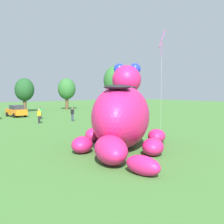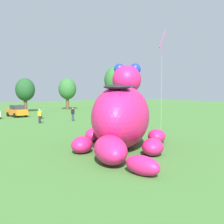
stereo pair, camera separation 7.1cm
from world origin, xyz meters
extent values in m
plane|color=#427533|center=(0.00, 0.00, 0.00)|extent=(160.00, 160.00, 0.00)
ellipsoid|color=#E01E6B|center=(-0.20, -0.85, 2.13)|extent=(8.16, 7.88, 4.26)
ellipsoid|color=#E01E6B|center=(2.19, 1.30, 4.71)|extent=(3.34, 3.33, 2.25)
sphere|color=#1E33CC|center=(2.03, 1.99, 5.56)|extent=(0.90, 0.90, 0.90)
sphere|color=#1E33CC|center=(2.86, 1.07, 5.56)|extent=(0.90, 0.90, 0.90)
ellipsoid|color=black|center=(1.07, 0.29, 4.09)|extent=(2.15, 2.18, 0.28)
ellipsoid|color=black|center=(-0.20, -0.85, 4.09)|extent=(2.15, 2.18, 0.28)
ellipsoid|color=black|center=(-1.61, -2.11, 4.09)|extent=(2.15, 2.18, 0.28)
ellipsoid|color=#E01E6B|center=(-0.24, 2.30, 0.52)|extent=(2.22, 2.19, 1.04)
ellipsoid|color=#E01E6B|center=(2.93, -1.22, 0.52)|extent=(2.22, 2.19, 1.04)
ellipsoid|color=#E01E6B|center=(-3.21, -0.62, 0.52)|extent=(2.22, 2.19, 1.04)
ellipsoid|color=#E01E6B|center=(-0.29, -3.86, 0.52)|extent=(2.22, 2.19, 1.04)
ellipsoid|color=#E01E6B|center=(-3.44, -3.76, 0.75)|extent=(3.10, 3.81, 1.49)
ellipsoid|color=#E01E6B|center=(-3.60, -6.33, 0.46)|extent=(1.03, 2.00, 0.91)
cube|color=orange|center=(2.64, 26.19, 0.72)|extent=(1.85, 4.16, 0.80)
cube|color=#2D333D|center=(2.64, 26.04, 1.42)|extent=(1.57, 2.02, 0.60)
cylinder|color=black|center=(1.74, 27.43, 0.32)|extent=(0.26, 0.65, 0.64)
cylinder|color=black|center=(3.44, 27.49, 0.32)|extent=(0.26, 0.65, 0.64)
cylinder|color=black|center=(1.83, 24.89, 0.32)|extent=(0.26, 0.65, 0.64)
cylinder|color=black|center=(3.53, 24.95, 0.32)|extent=(0.26, 0.65, 0.64)
cylinder|color=brown|center=(7.29, 34.44, 1.07)|extent=(0.61, 0.61, 2.14)
ellipsoid|color=#1E4C23|center=(7.29, 34.44, 4.02)|extent=(3.42, 3.42, 4.11)
cylinder|color=brown|center=(16.55, 35.55, 1.11)|extent=(0.64, 0.64, 2.23)
ellipsoid|color=#2D662D|center=(16.55, 35.55, 4.19)|extent=(3.56, 3.56, 4.28)
cylinder|color=brown|center=(27.58, 33.46, 1.63)|extent=(0.93, 0.93, 3.26)
ellipsoid|color=#2D662D|center=(27.58, 33.46, 6.12)|extent=(5.21, 5.21, 6.25)
cylinder|color=black|center=(1.58, 16.05, 0.44)|extent=(0.26, 0.26, 0.88)
cube|color=gold|center=(1.58, 16.05, 1.18)|extent=(0.38, 0.22, 0.60)
sphere|color=tan|center=(1.58, 16.05, 1.60)|extent=(0.22, 0.22, 0.22)
cylinder|color=black|center=(4.00, 20.90, 0.44)|extent=(0.26, 0.26, 0.88)
cube|color=#338C4C|center=(4.00, 20.90, 1.18)|extent=(0.38, 0.22, 0.60)
sphere|color=brown|center=(4.00, 20.90, 1.60)|extent=(0.22, 0.22, 0.22)
cylinder|color=#2D334C|center=(5.91, 15.70, 0.44)|extent=(0.26, 0.26, 0.88)
cube|color=black|center=(5.91, 15.70, 1.18)|extent=(0.38, 0.22, 0.60)
sphere|color=#9E7051|center=(5.91, 15.70, 1.60)|extent=(0.22, 0.22, 0.22)
cylinder|color=brown|center=(6.57, 1.60, 0.07)|extent=(0.06, 0.06, 0.15)
cylinder|color=silver|center=(6.57, 1.60, 4.25)|extent=(0.01, 0.01, 8.19)
cube|color=#D833A5|center=(6.57, 1.60, 8.34)|extent=(1.13, 1.13, 1.44)
cylinder|color=#D833A5|center=(6.57, 1.60, 7.44)|extent=(0.03, 0.03, 1.20)
camera|label=1|loc=(-12.83, -15.53, 3.89)|focal=46.12mm
camera|label=2|loc=(-12.77, -15.57, 3.89)|focal=46.12mm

